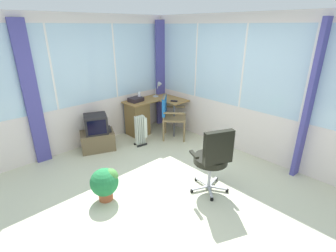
% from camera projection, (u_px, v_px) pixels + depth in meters
% --- Properties ---
extents(ground, '(4.84, 5.42, 0.06)m').
position_uv_depth(ground, '(165.00, 189.00, 3.87)').
color(ground, beige).
extents(north_window_panel, '(3.84, 0.07, 2.54)m').
position_uv_depth(north_window_panel, '(87.00, 84.00, 4.89)').
color(north_window_panel, silver).
rests_on(north_window_panel, ground).
extents(east_window_panel, '(0.07, 4.42, 2.54)m').
position_uv_depth(east_window_panel, '(242.00, 87.00, 4.63)').
color(east_window_panel, silver).
rests_on(east_window_panel, ground).
extents(curtain_north_left, '(0.25, 0.08, 2.44)m').
position_uv_depth(curtain_north_left, '(31.00, 96.00, 4.18)').
color(curtain_north_left, '#4A4694').
rests_on(curtain_north_left, ground).
extents(curtain_corner, '(0.25, 0.08, 2.44)m').
position_uv_depth(curtain_corner, '(161.00, 75.00, 5.98)').
color(curtain_corner, '#4A4694').
rests_on(curtain_corner, ground).
extents(curtain_east_far, '(0.25, 0.09, 2.44)m').
position_uv_depth(curtain_east_far, '(310.00, 104.00, 3.78)').
color(curtain_east_far, '#4A4694').
rests_on(curtain_east_far, ground).
extents(desk, '(1.20, 0.97, 0.76)m').
position_uv_depth(desk, '(140.00, 117.00, 5.63)').
color(desk, olive).
rests_on(desk, ground).
extents(desk_lamp, '(0.23, 0.20, 0.36)m').
position_uv_depth(desk_lamp, '(159.00, 87.00, 5.83)').
color(desk_lamp, '#B2B7BC').
rests_on(desk_lamp, desk).
extents(tv_remote, '(0.12, 0.15, 0.02)m').
position_uv_depth(tv_remote, '(174.00, 101.00, 5.51)').
color(tv_remote, black).
rests_on(tv_remote, desk).
extents(spray_bottle, '(0.06, 0.06, 0.22)m').
position_uv_depth(spray_bottle, '(139.00, 96.00, 5.57)').
color(spray_bottle, silver).
rests_on(spray_bottle, desk).
extents(paper_tray, '(0.32, 0.26, 0.09)m').
position_uv_depth(paper_tray, '(136.00, 99.00, 5.51)').
color(paper_tray, '#2A2125').
rests_on(paper_tray, desk).
extents(wooden_armchair, '(0.68, 0.68, 0.94)m').
position_uv_depth(wooden_armchair, '(169.00, 112.00, 5.37)').
color(wooden_armchair, olive).
rests_on(wooden_armchair, ground).
extents(office_chair, '(0.63, 0.60, 1.03)m').
position_uv_depth(office_chair, '(214.00, 156.00, 3.54)').
color(office_chair, '#B7B7BF').
rests_on(office_chair, ground).
extents(tv_on_stand, '(0.76, 0.65, 0.73)m').
position_uv_depth(tv_on_stand, '(97.00, 134.00, 4.94)').
color(tv_on_stand, brown).
rests_on(tv_on_stand, ground).
extents(space_heater, '(0.28, 0.20, 0.64)m').
position_uv_depth(space_heater, '(141.00, 130.00, 5.14)').
color(space_heater, silver).
rests_on(space_heater, ground).
extents(potted_plant, '(0.40, 0.40, 0.49)m').
position_uv_depth(potted_plant, '(105.00, 182.00, 3.50)').
color(potted_plant, '#A1502F').
rests_on(potted_plant, ground).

